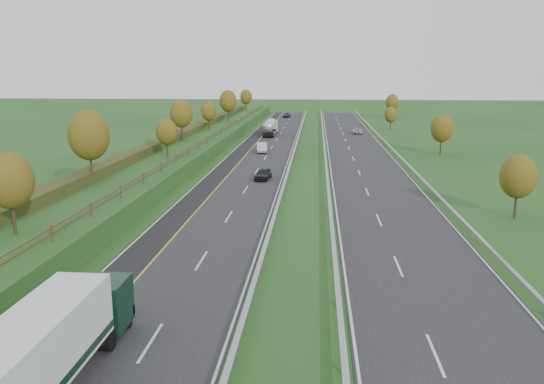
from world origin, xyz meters
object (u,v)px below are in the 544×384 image
(car_dark_near, at_px, (263,174))
(car_oncoming, at_px, (358,131))
(road_tanker, at_px, (270,127))
(car_silver_mid, at_px, (262,147))
(box_lorry, at_px, (26,369))
(car_small_far, at_px, (287,115))

(car_dark_near, bearing_deg, car_oncoming, 80.45)
(road_tanker, distance_m, car_silver_mid, 25.74)
(box_lorry, bearing_deg, road_tanker, 89.61)
(road_tanker, bearing_deg, car_silver_mid, -88.14)
(box_lorry, height_order, car_oncoming, box_lorry)
(car_silver_mid, bearing_deg, car_oncoming, 53.26)
(road_tanker, xyz_separation_m, car_small_far, (0.99, 47.83, -1.14))
(car_small_far, distance_m, car_oncoming, 46.74)
(car_small_far, height_order, car_oncoming, car_small_far)
(road_tanker, bearing_deg, car_small_far, 88.81)
(car_dark_near, relative_size, car_oncoming, 0.92)
(box_lorry, bearing_deg, car_silver_mid, 88.81)
(box_lorry, relative_size, car_oncoming, 3.57)
(car_oncoming, bearing_deg, road_tanker, 19.24)
(road_tanker, distance_m, car_dark_near, 49.65)
(car_oncoming, bearing_deg, box_lorry, 84.23)
(box_lorry, relative_size, road_tanker, 1.45)
(box_lorry, bearing_deg, car_oncoming, 79.03)
(road_tanker, relative_size, car_dark_near, 2.67)
(car_small_far, bearing_deg, road_tanker, -84.63)
(car_silver_mid, distance_m, car_small_far, 73.54)
(car_dark_near, relative_size, car_small_far, 0.89)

